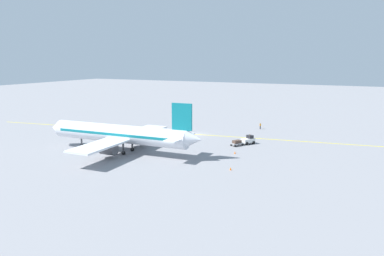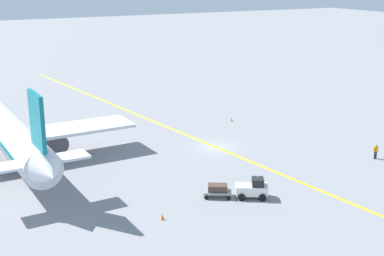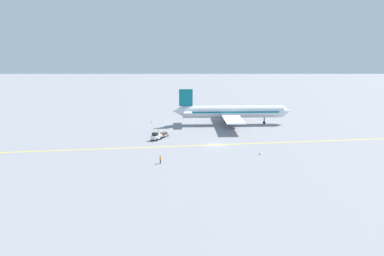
% 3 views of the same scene
% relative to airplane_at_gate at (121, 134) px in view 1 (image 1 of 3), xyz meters
% --- Properties ---
extents(ground_plane, '(400.00, 400.00, 0.00)m').
position_rel_airplane_at_gate_xyz_m(ground_plane, '(23.05, -6.09, -3.71)').
color(ground_plane, gray).
extents(apron_yellow_centreline, '(16.02, 119.03, 0.01)m').
position_rel_airplane_at_gate_xyz_m(apron_yellow_centreline, '(23.05, -6.09, -3.71)').
color(apron_yellow_centreline, yellow).
rests_on(apron_yellow_centreline, ground).
extents(airplane_at_gate, '(28.17, 35.49, 10.60)m').
position_rel_airplane_at_gate_xyz_m(airplane_at_gate, '(0.00, 0.00, 0.00)').
color(airplane_at_gate, silver).
rests_on(airplane_at_gate, ground).
extents(baggage_tug_white, '(3.35, 2.85, 2.11)m').
position_rel_airplane_at_gate_xyz_m(baggage_tug_white, '(18.39, -20.78, -2.81)').
color(baggage_tug_white, white).
rests_on(baggage_tug_white, ground).
extents(baggage_cart_trailing, '(2.95, 2.52, 1.24)m').
position_rel_airplane_at_gate_xyz_m(baggage_cart_trailing, '(15.55, -19.11, -2.95)').
color(baggage_cart_trailing, gray).
rests_on(baggage_cart_trailing, ground).
extents(ground_crew_worker, '(0.57, 0.29, 1.68)m').
position_rel_airplane_at_gate_xyz_m(ground_crew_worker, '(37.03, -18.24, -2.80)').
color(ground_crew_worker, '#23232D').
rests_on(ground_crew_worker, ground).
extents(traffic_cone_near_nose, '(0.32, 0.32, 0.55)m').
position_rel_airplane_at_gate_xyz_m(traffic_cone_near_nose, '(-2.01, -24.10, -3.43)').
color(traffic_cone_near_nose, orange).
rests_on(traffic_cone_near_nose, ground).
extents(traffic_cone_mid_apron, '(0.32, 0.32, 0.55)m').
position_rel_airplane_at_gate_xyz_m(traffic_cone_mid_apron, '(31.09, 3.10, -3.43)').
color(traffic_cone_mid_apron, orange).
rests_on(traffic_cone_mid_apron, ground).
extents(traffic_cone_by_wingtip, '(0.32, 0.32, 0.55)m').
position_rel_airplane_at_gate_xyz_m(traffic_cone_by_wingtip, '(8.88, -21.03, -3.43)').
color(traffic_cone_by_wingtip, orange).
rests_on(traffic_cone_by_wingtip, ground).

